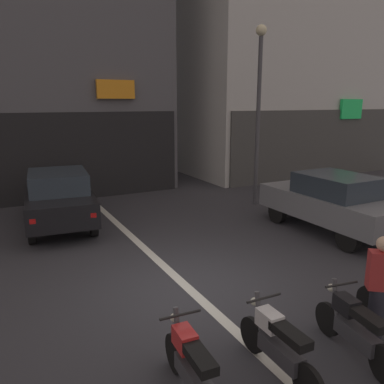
{
  "coord_description": "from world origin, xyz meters",
  "views": [
    {
      "loc": [
        -3.14,
        -6.11,
        3.54
      ],
      "look_at": [
        1.13,
        2.0,
        1.4
      ],
      "focal_mm": 36.02,
      "sensor_mm": 36.0,
      "label": 1
    }
  ],
  "objects_px": {
    "car_black_crossing_near": "(59,197)",
    "street_lamp": "(259,97)",
    "person_by_motorcycles": "(379,289)",
    "car_grey_parked_kerbside": "(332,201)",
    "motorcycle_red_row_leftmost": "(191,366)",
    "motorcycle_white_row_left_mid": "(278,344)",
    "motorcycle_black_row_centre": "(354,327)"
  },
  "relations": [
    {
      "from": "car_black_crossing_near",
      "to": "street_lamp",
      "type": "bearing_deg",
      "value": -5.28
    },
    {
      "from": "person_by_motorcycles",
      "to": "car_grey_parked_kerbside",
      "type": "bearing_deg",
      "value": 49.85
    },
    {
      "from": "motorcycle_red_row_leftmost",
      "to": "motorcycle_white_row_left_mid",
      "type": "distance_m",
      "value": 1.21
    },
    {
      "from": "car_grey_parked_kerbside",
      "to": "motorcycle_white_row_left_mid",
      "type": "relative_size",
      "value": 2.45
    },
    {
      "from": "car_grey_parked_kerbside",
      "to": "car_black_crossing_near",
      "type": "bearing_deg",
      "value": 148.42
    },
    {
      "from": "person_by_motorcycles",
      "to": "motorcycle_black_row_centre",
      "type": "bearing_deg",
      "value": -170.25
    },
    {
      "from": "street_lamp",
      "to": "motorcycle_red_row_leftmost",
      "type": "xyz_separation_m",
      "value": [
        -6.32,
        -7.17,
        -3.25
      ]
    },
    {
      "from": "motorcycle_red_row_leftmost",
      "to": "motorcycle_black_row_centre",
      "type": "distance_m",
      "value": 2.43
    },
    {
      "from": "motorcycle_black_row_centre",
      "to": "motorcycle_red_row_leftmost",
      "type": "bearing_deg",
      "value": 171.76
    },
    {
      "from": "person_by_motorcycles",
      "to": "motorcycle_white_row_left_mid",
      "type": "bearing_deg",
      "value": 176.86
    },
    {
      "from": "motorcycle_white_row_left_mid",
      "to": "car_black_crossing_near",
      "type": "bearing_deg",
      "value": 100.3
    },
    {
      "from": "car_grey_parked_kerbside",
      "to": "motorcycle_white_row_left_mid",
      "type": "distance_m",
      "value": 6.46
    },
    {
      "from": "person_by_motorcycles",
      "to": "car_black_crossing_near",
      "type": "bearing_deg",
      "value": 111.97
    },
    {
      "from": "motorcycle_white_row_left_mid",
      "to": "motorcycle_black_row_centre",
      "type": "xyz_separation_m",
      "value": [
        1.21,
        -0.2,
        0.0
      ]
    },
    {
      "from": "motorcycle_red_row_leftmost",
      "to": "motorcycle_white_row_left_mid",
      "type": "relative_size",
      "value": 1.0
    },
    {
      "from": "car_black_crossing_near",
      "to": "person_by_motorcycles",
      "type": "bearing_deg",
      "value": -68.03
    },
    {
      "from": "street_lamp",
      "to": "person_by_motorcycles",
      "type": "xyz_separation_m",
      "value": [
        -3.32,
        -7.41,
        -2.85
      ]
    },
    {
      "from": "car_grey_parked_kerbside",
      "to": "motorcycle_red_row_leftmost",
      "type": "distance_m",
      "value": 7.37
    },
    {
      "from": "car_black_crossing_near",
      "to": "street_lamp",
      "type": "distance_m",
      "value": 7.17
    },
    {
      "from": "motorcycle_white_row_left_mid",
      "to": "motorcycle_black_row_centre",
      "type": "distance_m",
      "value": 1.22
    },
    {
      "from": "car_black_crossing_near",
      "to": "motorcycle_black_row_centre",
      "type": "distance_m",
      "value": 8.55
    },
    {
      "from": "car_grey_parked_kerbside",
      "to": "person_by_motorcycles",
      "type": "bearing_deg",
      "value": -130.15
    },
    {
      "from": "motorcycle_white_row_left_mid",
      "to": "person_by_motorcycles",
      "type": "bearing_deg",
      "value": -3.14
    },
    {
      "from": "car_grey_parked_kerbside",
      "to": "street_lamp",
      "type": "distance_m",
      "value": 4.45
    },
    {
      "from": "motorcycle_white_row_left_mid",
      "to": "motorcycle_black_row_centre",
      "type": "relative_size",
      "value": 1.01
    },
    {
      "from": "street_lamp",
      "to": "motorcycle_red_row_leftmost",
      "type": "distance_m",
      "value": 10.1
    },
    {
      "from": "motorcycle_black_row_centre",
      "to": "person_by_motorcycles",
      "type": "distance_m",
      "value": 0.72
    },
    {
      "from": "car_grey_parked_kerbside",
      "to": "motorcycle_black_row_centre",
      "type": "bearing_deg",
      "value": -134.05
    },
    {
      "from": "car_grey_parked_kerbside",
      "to": "motorcycle_black_row_centre",
      "type": "distance_m",
      "value": 5.68
    },
    {
      "from": "motorcycle_black_row_centre",
      "to": "person_by_motorcycles",
      "type": "relative_size",
      "value": 0.99
    },
    {
      "from": "car_black_crossing_near",
      "to": "car_grey_parked_kerbside",
      "type": "xyz_separation_m",
      "value": [
        6.59,
        -4.05,
        0.0
      ]
    },
    {
      "from": "car_black_crossing_near",
      "to": "motorcycle_white_row_left_mid",
      "type": "relative_size",
      "value": 2.55
    }
  ]
}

